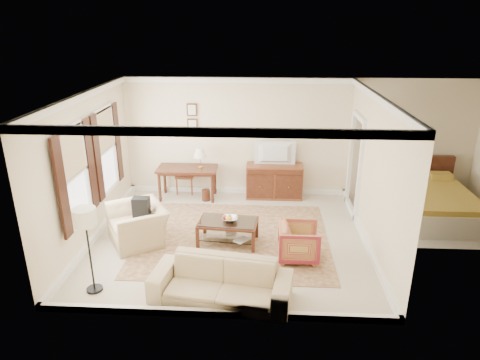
# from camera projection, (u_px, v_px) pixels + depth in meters

# --- Properties ---
(room_shell) EXTENTS (5.51, 5.01, 2.91)m
(room_shell) POSITION_uv_depth(u_px,v_px,m) (228.00, 118.00, 7.82)
(room_shell) COLOR beige
(room_shell) RESTS_ON ground
(annex_bedroom) EXTENTS (3.00, 2.70, 2.90)m
(annex_bedroom) POSITION_uv_depth(u_px,v_px,m) (436.00, 205.00, 9.41)
(annex_bedroom) COLOR beige
(annex_bedroom) RESTS_ON ground
(window_front) EXTENTS (0.12, 1.56, 1.80)m
(window_front) POSITION_uv_depth(u_px,v_px,m) (75.00, 176.00, 7.63)
(window_front) COLOR #CCB284
(window_front) RESTS_ON room_shell
(window_rear) EXTENTS (0.12, 1.56, 1.80)m
(window_rear) POSITION_uv_depth(u_px,v_px,m) (106.00, 150.00, 9.13)
(window_rear) COLOR #CCB284
(window_rear) RESTS_ON room_shell
(doorway) EXTENTS (0.10, 1.12, 2.25)m
(doorway) POSITION_uv_depth(u_px,v_px,m) (355.00, 167.00, 9.57)
(doorway) COLOR white
(doorway) RESTS_ON room_shell
(rug) EXTENTS (3.82, 3.28, 0.01)m
(rug) POSITION_uv_depth(u_px,v_px,m) (233.00, 238.00, 8.69)
(rug) COLOR maroon
(rug) RESTS_ON room_shell
(writing_desk) EXTENTS (1.44, 0.72, 0.79)m
(writing_desk) POSITION_uv_depth(u_px,v_px,m) (187.00, 172.00, 10.42)
(writing_desk) COLOR #4F2416
(writing_desk) RESTS_ON room_shell
(desk_chair) EXTENTS (0.45, 0.45, 1.05)m
(desk_chair) POSITION_uv_depth(u_px,v_px,m) (185.00, 173.00, 10.81)
(desk_chair) COLOR brown
(desk_chair) RESTS_ON room_shell
(desk_lamp) EXTENTS (0.32, 0.32, 0.50)m
(desk_lamp) POSITION_uv_depth(u_px,v_px,m) (200.00, 158.00, 10.28)
(desk_lamp) COLOR silver
(desk_lamp) RESTS_ON writing_desk
(framed_prints) EXTENTS (0.25, 0.04, 0.68)m
(framed_prints) POSITION_uv_depth(u_px,v_px,m) (192.00, 117.00, 10.37)
(framed_prints) COLOR #4F2416
(framed_prints) RESTS_ON room_shell
(sideboard) EXTENTS (1.37, 0.53, 0.84)m
(sideboard) POSITION_uv_depth(u_px,v_px,m) (274.00, 181.00, 10.55)
(sideboard) COLOR brown
(sideboard) RESTS_ON room_shell
(tv) EXTENTS (0.94, 0.54, 0.12)m
(tv) POSITION_uv_depth(u_px,v_px,m) (275.00, 146.00, 10.22)
(tv) COLOR black
(tv) RESTS_ON sideboard
(coffee_table) EXTENTS (1.20, 0.77, 0.48)m
(coffee_table) POSITION_uv_depth(u_px,v_px,m) (228.00, 226.00, 8.37)
(coffee_table) COLOR #4F2416
(coffee_table) RESTS_ON room_shell
(fruit_bowl) EXTENTS (0.42, 0.42, 0.10)m
(fruit_bowl) POSITION_uv_depth(u_px,v_px,m) (230.00, 218.00, 8.32)
(fruit_bowl) COLOR silver
(fruit_bowl) RESTS_ON coffee_table
(book_a) EXTENTS (0.28, 0.07, 0.38)m
(book_a) POSITION_uv_depth(u_px,v_px,m) (225.00, 231.00, 8.56)
(book_a) COLOR brown
(book_a) RESTS_ON coffee_table
(book_b) EXTENTS (0.23, 0.20, 0.38)m
(book_b) POSITION_uv_depth(u_px,v_px,m) (238.00, 238.00, 8.30)
(book_b) COLOR brown
(book_b) RESTS_ON coffee_table
(striped_armchair) EXTENTS (0.69, 0.73, 0.75)m
(striped_armchair) POSITION_uv_depth(u_px,v_px,m) (299.00, 240.00, 7.82)
(striped_armchair) COLOR maroon
(striped_armchair) RESTS_ON room_shell
(club_armchair) EXTENTS (1.23, 1.37, 1.00)m
(club_armchair) POSITION_uv_depth(u_px,v_px,m) (137.00, 219.00, 8.39)
(club_armchair) COLOR tan
(club_armchair) RESTS_ON room_shell
(backpack) EXTENTS (0.36, 0.39, 0.40)m
(backpack) POSITION_uv_depth(u_px,v_px,m) (141.00, 206.00, 8.34)
(backpack) COLOR black
(backpack) RESTS_ON club_armchair
(sofa) EXTENTS (2.26, 0.97, 0.85)m
(sofa) POSITION_uv_depth(u_px,v_px,m) (221.00, 276.00, 6.64)
(sofa) COLOR tan
(sofa) RESTS_ON room_shell
(floor_lamp) EXTENTS (0.36, 0.36, 1.47)m
(floor_lamp) POSITION_uv_depth(u_px,v_px,m) (85.00, 223.00, 6.59)
(floor_lamp) COLOR black
(floor_lamp) RESTS_ON room_shell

